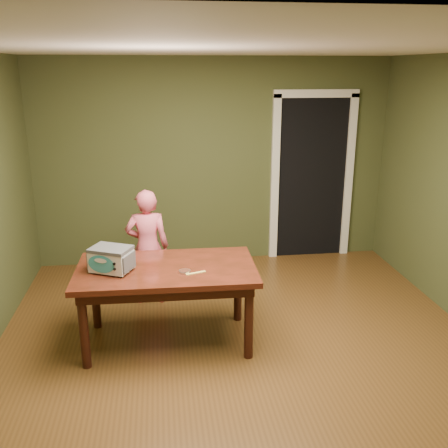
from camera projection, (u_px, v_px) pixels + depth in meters
name	position (u px, v px, depth m)	size (l,w,h in m)	color
floor	(245.00, 361.00, 4.37)	(5.00, 5.00, 0.00)	brown
room_shell	(248.00, 169.00, 3.86)	(4.52, 5.02, 2.61)	#3E4625
doorway	(305.00, 175.00, 6.85)	(1.10, 0.66, 2.25)	black
dining_table	(167.00, 277.00, 4.50)	(1.62, 0.93, 0.75)	#33160B
toy_oven	(111.00, 258.00, 4.33)	(0.42, 0.36, 0.22)	#4C4F54
baking_pan	(185.00, 271.00, 4.34)	(0.10, 0.10, 0.02)	silver
spatula	(196.00, 273.00, 4.32)	(0.18, 0.03, 0.01)	#ECD566
child	(148.00, 247.00, 5.31)	(0.46, 0.30, 1.26)	#EF627C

